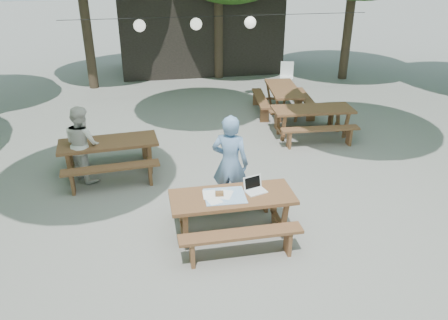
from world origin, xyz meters
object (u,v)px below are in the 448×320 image
second_person (83,143)px  plastic_chair (286,81)px  picnic_table_nw (110,157)px  woman (230,163)px  main_picnic_table (232,214)px

second_person → plastic_chair: 8.25m
picnic_table_nw → second_person: bearing=-173.9°
picnic_table_nw → plastic_chair: bearing=39.2°
woman → second_person: bearing=-7.7°
main_picnic_table → plastic_chair: 8.80m
woman → picnic_table_nw: bearing=-14.6°
main_picnic_table → plastic_chair: size_ratio=2.22×
woman → main_picnic_table: bearing=105.4°
woman → second_person: woman is taller
main_picnic_table → second_person: size_ratio=1.28×
woman → plastic_chair: woman is taller
main_picnic_table → woman: size_ratio=1.11×
main_picnic_table → picnic_table_nw: size_ratio=0.97×
main_picnic_table → picnic_table_nw: bearing=127.9°
second_person → main_picnic_table: bearing=-170.5°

